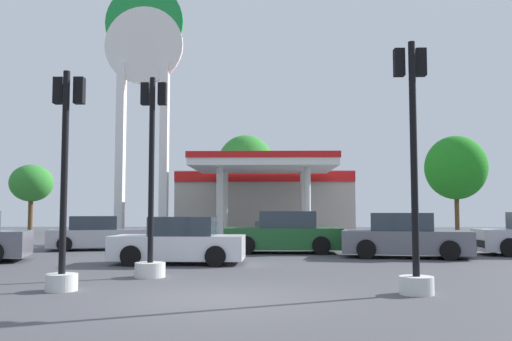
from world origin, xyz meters
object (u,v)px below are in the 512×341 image
(car_0, at_px, (96,234))
(car_1, at_px, (284,234))
(station_pole_sign, at_px, (143,76))
(traffic_signal_1, at_px, (64,206))
(tree_0, at_px, (31,183))
(car_5, at_px, (405,237))
(tree_2, at_px, (456,168))
(traffic_signal_0, at_px, (414,200))
(car_4, at_px, (179,242))
(traffic_signal_2, at_px, (151,211))
(tree_1, at_px, (246,165))

(car_0, xyz_separation_m, car_1, (7.87, -1.47, 0.09))
(station_pole_sign, height_order, car_0, station_pole_sign)
(traffic_signal_1, height_order, tree_0, tree_0)
(car_5, xyz_separation_m, tree_2, (8.87, 20.87, 4.07))
(traffic_signal_0, distance_m, traffic_signal_1, 7.20)
(station_pole_sign, height_order, car_4, station_pole_sign)
(car_1, xyz_separation_m, traffic_signal_1, (-4.85, -10.26, 1.00))
(car_5, xyz_separation_m, tree_0, (-22.27, 20.21, 2.93))
(station_pole_sign, bearing_deg, car_0, -100.89)
(traffic_signal_0, xyz_separation_m, tree_2, (10.75, 29.37, 2.92))
(station_pole_sign, relative_size, car_0, 3.14)
(station_pole_sign, distance_m, tree_2, 24.19)
(traffic_signal_1, relative_size, traffic_signal_2, 0.91)
(car_5, bearing_deg, traffic_signal_1, -137.91)
(car_5, xyz_separation_m, traffic_signal_2, (-7.74, -5.85, 0.93))
(traffic_signal_0, height_order, tree_2, tree_2)
(station_pole_sign, xyz_separation_m, traffic_signal_0, (9.36, -16.47, -6.68))
(car_0, bearing_deg, tree_2, 39.58)
(car_0, relative_size, tree_1, 0.58)
(traffic_signal_2, relative_size, tree_0, 1.00)
(tree_2, bearing_deg, traffic_signal_1, -121.68)
(car_4, height_order, tree_2, tree_2)
(tree_1, bearing_deg, traffic_signal_0, -81.10)
(tree_1, bearing_deg, car_1, -83.09)
(car_1, bearing_deg, tree_1, 96.91)
(tree_0, distance_m, tree_2, 31.17)
(traffic_signal_0, height_order, tree_1, tree_1)
(car_0, xyz_separation_m, traffic_signal_2, (4.35, -9.39, 1.00))
(traffic_signal_0, bearing_deg, tree_1, 98.90)
(car_4, distance_m, tree_2, 28.86)
(car_1, xyz_separation_m, car_4, (-3.37, -4.54, -0.07))
(car_1, relative_size, car_4, 1.11)
(traffic_signal_2, bearing_deg, car_4, 87.33)
(car_4, xyz_separation_m, tree_1, (1.01, 23.98, 4.41))
(traffic_signal_2, height_order, tree_2, tree_2)
(traffic_signal_1, bearing_deg, tree_2, 58.32)
(traffic_signal_0, distance_m, tree_0, 35.26)
(car_5, distance_m, traffic_signal_2, 9.75)
(traffic_signal_1, xyz_separation_m, tree_0, (-13.20, 28.40, 1.90))
(car_0, height_order, tree_1, tree_1)
(tree_0, bearing_deg, car_5, -42.23)
(car_1, xyz_separation_m, traffic_signal_0, (2.34, -10.57, 1.13))
(traffic_signal_2, relative_size, tree_2, 0.71)
(car_0, height_order, traffic_signal_2, traffic_signal_2)
(car_5, bearing_deg, car_4, -161.99)
(car_5, relative_size, traffic_signal_2, 0.93)
(car_0, relative_size, traffic_signal_0, 0.84)
(tree_0, xyz_separation_m, tree_1, (15.70, 1.30, 1.43))
(car_4, distance_m, traffic_signal_0, 8.39)
(car_1, xyz_separation_m, tree_0, (-18.05, 18.14, 2.90))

